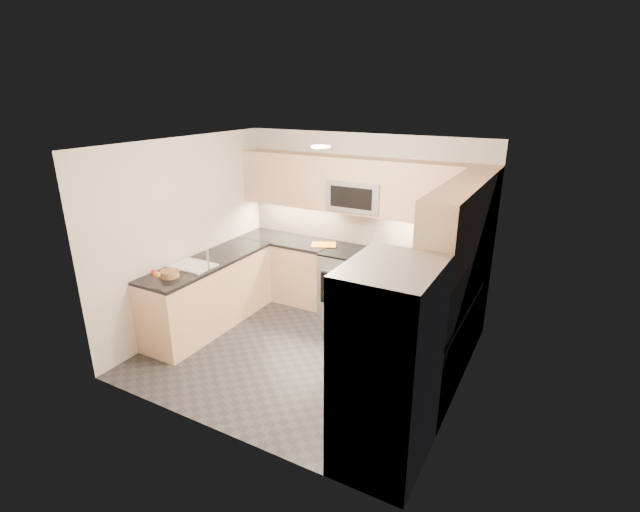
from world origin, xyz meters
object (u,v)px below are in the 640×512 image
(utensil_bowl, at_px, (458,262))
(fruit_basket, at_px, (170,274))
(microwave, at_px, (357,195))
(cutting_board, at_px, (324,245))
(refrigerator, at_px, (387,368))
(gas_range, at_px, (351,283))

(utensil_bowl, relative_size, fruit_basket, 1.16)
(microwave, xyz_separation_m, cutting_board, (-0.46, -0.10, -0.75))
(microwave, relative_size, refrigerator, 0.42)
(microwave, bearing_deg, cutting_board, -167.58)
(microwave, xyz_separation_m, refrigerator, (1.45, -2.55, -0.80))
(gas_range, xyz_separation_m, fruit_basket, (-1.49, -1.92, 0.52))
(microwave, relative_size, utensil_bowl, 2.99)
(utensil_bowl, distance_m, cutting_board, 1.89)
(gas_range, height_order, fruit_basket, fruit_basket)
(refrigerator, bearing_deg, gas_range, 120.88)
(gas_range, height_order, microwave, microwave)
(refrigerator, bearing_deg, cutting_board, 127.92)
(refrigerator, relative_size, utensil_bowl, 7.09)
(refrigerator, height_order, fruit_basket, refrigerator)
(gas_range, height_order, refrigerator, refrigerator)
(cutting_board, bearing_deg, gas_range, -3.01)
(gas_range, relative_size, refrigerator, 0.51)
(fruit_basket, bearing_deg, refrigerator, -9.75)
(microwave, relative_size, cutting_board, 2.17)
(refrigerator, bearing_deg, microwave, 119.62)
(refrigerator, distance_m, fruit_basket, 2.99)
(gas_range, distance_m, fruit_basket, 2.49)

